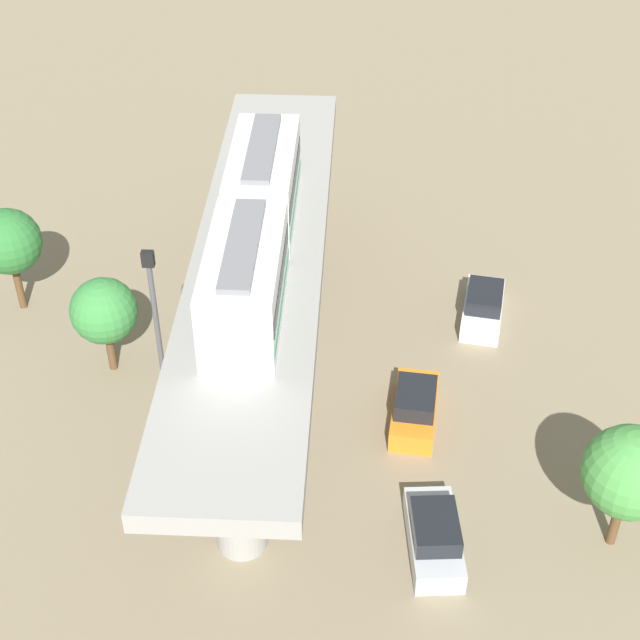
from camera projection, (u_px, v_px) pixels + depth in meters
ground_plane at (265, 378)px, 42.65m from camera, size 120.00×120.00×0.00m
viaduct at (261, 281)px, 39.31m from camera, size 5.20×28.00×7.10m
train at (255, 228)px, 36.46m from camera, size 2.64×13.55×3.24m
parked_car_orange at (415, 407)px, 40.10m from camera, size 2.25×4.37×1.76m
parked_car_white at (483, 306)px, 45.60m from camera, size 2.46×4.44×1.76m
parked_car_silver at (434, 536)px, 34.78m from camera, size 2.14×4.33×1.76m
tree_near_viaduct at (630, 473)px, 33.20m from camera, size 3.39×3.39×5.43m
tree_mid_lot at (8, 242)px, 44.45m from camera, size 3.12×3.12×5.38m
tree_far_corner at (104, 311)px, 41.22m from camera, size 2.94×2.94×4.73m
signal_post at (160, 347)px, 36.00m from camera, size 0.44×0.28×9.70m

